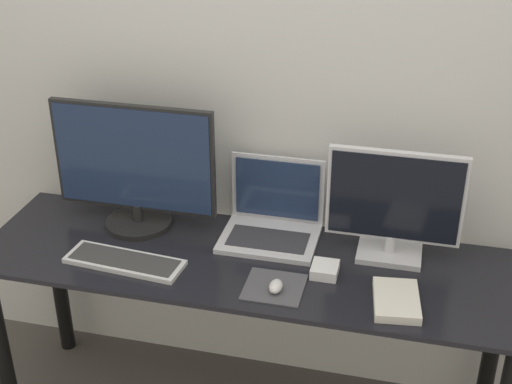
# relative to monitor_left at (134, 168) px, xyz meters

# --- Properties ---
(wall_back) EXTENTS (7.00, 0.05, 2.50)m
(wall_back) POSITION_rel_monitor_left_xyz_m (0.44, 0.21, 0.30)
(wall_back) COLOR silver
(wall_back) RESTS_ON ground_plane
(desk) EXTENTS (1.85, 0.56, 0.72)m
(desk) POSITION_rel_monitor_left_xyz_m (0.44, -0.14, -0.37)
(desk) COLOR black
(desk) RESTS_ON ground_plane
(monitor_left) EXTENTS (0.59, 0.24, 0.47)m
(monitor_left) POSITION_rel_monitor_left_xyz_m (0.00, 0.00, 0.00)
(monitor_left) COLOR black
(monitor_left) RESTS_ON desk
(monitor_right) EXTENTS (0.45, 0.15, 0.39)m
(monitor_right) POSITION_rel_monitor_left_xyz_m (0.91, 0.00, -0.03)
(monitor_right) COLOR silver
(monitor_right) RESTS_ON desk
(laptop) EXTENTS (0.34, 0.27, 0.27)m
(laptop) POSITION_rel_monitor_left_xyz_m (0.49, 0.05, -0.16)
(laptop) COLOR silver
(laptop) RESTS_ON desk
(keyboard) EXTENTS (0.41, 0.17, 0.02)m
(keyboard) POSITION_rel_monitor_left_xyz_m (0.05, -0.26, -0.22)
(keyboard) COLOR silver
(keyboard) RESTS_ON desk
(mousepad) EXTENTS (0.19, 0.18, 0.00)m
(mousepad) POSITION_rel_monitor_left_xyz_m (0.57, -0.27, -0.23)
(mousepad) COLOR #47474C
(mousepad) RESTS_ON desk
(mouse) EXTENTS (0.04, 0.07, 0.03)m
(mouse) POSITION_rel_monitor_left_xyz_m (0.58, -0.30, -0.21)
(mouse) COLOR silver
(mouse) RESTS_ON mousepad
(book) EXTENTS (0.16, 0.22, 0.03)m
(book) POSITION_rel_monitor_left_xyz_m (0.95, -0.27, -0.22)
(book) COLOR silver
(book) RESTS_ON desk
(power_brick) EXTENTS (0.09, 0.10, 0.04)m
(power_brick) POSITION_rel_monitor_left_xyz_m (0.71, -0.16, -0.21)
(power_brick) COLOR white
(power_brick) RESTS_ON desk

